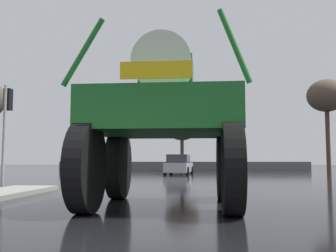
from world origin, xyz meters
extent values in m
plane|color=black|center=(0.00, 18.00, 0.00)|extent=(120.00, 120.00, 0.00)
cylinder|color=black|center=(-0.43, 6.41, 0.98)|extent=(0.42, 1.96, 1.96)
cylinder|color=black|center=(2.65, 6.38, 0.98)|extent=(0.42, 1.96, 1.96)
cylinder|color=black|center=(-0.46, 3.27, 0.98)|extent=(0.42, 1.96, 1.96)
cylinder|color=black|center=(2.62, 3.24, 0.98)|extent=(0.42, 1.96, 1.96)
cube|color=#1E6B28|center=(1.10, 4.82, 2.24)|extent=(3.61, 3.87, 0.94)
cube|color=#1A5B22|center=(1.10, 5.22, 3.25)|extent=(1.38, 1.20, 1.08)
cylinder|color=silver|center=(1.09, 4.27, 3.40)|extent=(1.39, 1.22, 1.37)
cylinder|color=#1E6B28|center=(-0.53, 3.11, 3.43)|extent=(0.94, 0.13, 1.50)
cylinder|color=#1E6B28|center=(2.69, 3.08, 3.49)|extent=(0.71, 0.13, 1.60)
cube|color=yellow|center=(1.08, 2.87, 2.96)|extent=(1.48, 0.05, 0.36)
cube|color=#B7B7BF|center=(0.29, 25.12, 0.53)|extent=(2.08, 4.24, 0.70)
cube|color=#23282D|center=(0.28, 24.97, 1.20)|extent=(1.75, 2.24, 0.64)
cylinder|color=black|center=(-0.43, 26.54, 0.30)|extent=(0.24, 0.61, 0.60)
cylinder|color=black|center=(1.27, 26.38, 0.30)|extent=(0.24, 0.61, 0.60)
cylinder|color=black|center=(-0.68, 23.86, 0.30)|extent=(0.24, 0.61, 0.60)
cylinder|color=black|center=(1.01, 23.70, 0.30)|extent=(0.24, 0.61, 0.60)
cylinder|color=gray|center=(-5.49, 9.28, 2.00)|extent=(0.11, 0.11, 3.99)
cube|color=black|center=(-5.49, 9.49, 3.47)|extent=(0.24, 0.32, 0.84)
sphere|color=#390503|center=(-5.49, 9.68, 3.74)|extent=(0.17, 0.17, 0.17)
sphere|color=#3C2403|center=(-5.49, 9.68, 3.47)|extent=(0.17, 0.17, 0.17)
sphere|color=green|center=(-5.49, 9.68, 3.20)|extent=(0.17, 0.17, 0.17)
cylinder|color=gray|center=(3.39, 9.28, 1.68)|extent=(0.11, 0.11, 3.36)
cube|color=black|center=(3.39, 9.49, 2.84)|extent=(0.24, 0.32, 0.84)
sphere|color=#390503|center=(3.39, 9.68, 3.11)|extent=(0.17, 0.17, 0.17)
sphere|color=#3C2403|center=(3.39, 9.68, 2.84)|extent=(0.17, 0.17, 0.17)
sphere|color=green|center=(3.39, 9.68, 2.57)|extent=(0.17, 0.17, 0.17)
cylinder|color=gray|center=(4.89, 28.69, 1.73)|extent=(0.11, 0.11, 3.47)
cube|color=black|center=(4.89, 28.90, 2.95)|extent=(0.24, 0.32, 0.84)
sphere|color=#390503|center=(4.89, 29.09, 3.22)|extent=(0.17, 0.17, 0.17)
sphere|color=#3C2403|center=(4.89, 29.09, 2.95)|extent=(0.17, 0.17, 0.17)
sphere|color=green|center=(4.89, 29.09, 2.68)|extent=(0.17, 0.17, 0.17)
cylinder|color=gray|center=(-5.29, 28.69, 1.99)|extent=(0.11, 0.11, 3.99)
cube|color=black|center=(-5.29, 28.90, 3.47)|extent=(0.24, 0.32, 0.84)
sphere|color=#390503|center=(-5.29, 29.09, 3.74)|extent=(0.17, 0.17, 0.17)
sphere|color=#3C2403|center=(-5.29, 29.09, 3.47)|extent=(0.17, 0.17, 0.17)
sphere|color=green|center=(-5.29, 29.09, 3.20)|extent=(0.17, 0.17, 0.17)
cylinder|color=#473828|center=(10.04, 20.40, 2.18)|extent=(0.27, 0.27, 4.37)
ellipsoid|color=brown|center=(10.04, 20.40, 5.22)|extent=(2.45, 2.45, 2.08)
cylinder|color=#473828|center=(0.18, 32.64, 1.62)|extent=(0.34, 0.34, 3.25)
ellipsoid|color=brown|center=(0.18, 32.64, 4.42)|extent=(3.36, 3.36, 2.86)
cube|color=#59595B|center=(0.00, 35.62, 0.45)|extent=(26.26, 0.24, 0.90)
camera|label=1|loc=(1.97, -4.81, 1.14)|focal=41.29mm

